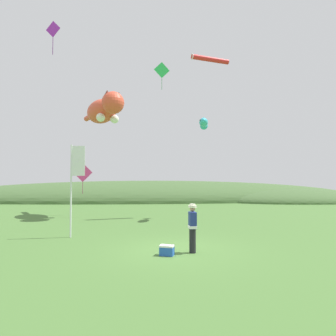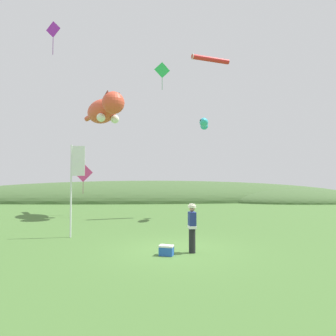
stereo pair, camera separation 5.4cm
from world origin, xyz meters
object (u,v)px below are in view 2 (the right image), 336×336
(picnic_cooler, at_px, (166,250))
(kite_giant_cat, at_px, (104,110))
(kite_diamond_violet, at_px, (53,30))
(kite_diamond_green, at_px, (162,70))
(festival_attendant, at_px, (192,226))
(kite_spool, at_px, (171,247))
(kite_tube_streamer, at_px, (210,59))
(kite_diamond_pink, at_px, (83,173))
(kite_fish_windsock, at_px, (204,123))
(festival_banner_pole, at_px, (75,176))

(picnic_cooler, bearing_deg, kite_giant_cat, 107.24)
(kite_diamond_violet, bearing_deg, kite_diamond_green, 48.56)
(festival_attendant, relative_size, kite_spool, 8.42)
(festival_attendant, relative_size, kite_tube_streamer, 0.59)
(kite_diamond_violet, bearing_deg, picnic_cooler, -42.23)
(kite_diamond_green, bearing_deg, picnic_cooler, -93.04)
(picnic_cooler, height_order, kite_diamond_pink, kite_diamond_pink)
(kite_diamond_pink, bearing_deg, picnic_cooler, -67.20)
(kite_diamond_pink, distance_m, kite_diamond_green, 9.87)
(kite_fish_windsock, bearing_deg, kite_tube_streamer, 58.37)
(kite_diamond_green, bearing_deg, kite_giant_cat, 177.84)
(festival_attendant, height_order, kite_spool, festival_attendant)
(kite_giant_cat, xyz_separation_m, kite_diamond_violet, (-1.73, -7.05, 2.49))
(festival_attendant, xyz_separation_m, kite_tube_streamer, (3.16, 10.53, 10.64))
(kite_diamond_pink, bearing_deg, kite_spool, -64.87)
(festival_banner_pole, relative_size, kite_tube_streamer, 1.42)
(kite_diamond_pink, relative_size, kite_diamond_green, 1.10)
(kite_fish_windsock, bearing_deg, picnic_cooler, -109.34)
(kite_tube_streamer, bearing_deg, kite_diamond_pink, 168.60)
(kite_giant_cat, relative_size, kite_diamond_violet, 3.54)
(kite_spool, bearing_deg, kite_diamond_green, 87.94)
(festival_attendant, height_order, festival_banner_pole, festival_banner_pole)
(kite_tube_streamer, height_order, kite_diamond_pink, kite_tube_streamer)
(kite_fish_windsock, xyz_separation_m, kite_diamond_violet, (-8.83, -4.67, 3.78))
(kite_spool, relative_size, festival_banner_pole, 0.05)
(kite_fish_windsock, bearing_deg, kite_spool, -109.67)
(festival_banner_pole, bearing_deg, kite_fish_windsock, 38.64)
(kite_giant_cat, bearing_deg, kite_fish_windsock, -18.54)
(kite_fish_windsock, distance_m, kite_diamond_green, 5.66)
(festival_banner_pole, bearing_deg, picnic_cooler, -42.80)
(festival_attendant, distance_m, kite_fish_windsock, 11.16)
(kite_fish_windsock, height_order, kite_diamond_violet, kite_diamond_violet)
(festival_attendant, bearing_deg, picnic_cooler, -163.04)
(kite_fish_windsock, xyz_separation_m, kite_diamond_green, (-2.75, 2.22, 4.43))
(kite_spool, height_order, kite_diamond_violet, kite_diamond_violet)
(kite_diamond_green, bearing_deg, kite_diamond_violet, -131.44)
(festival_banner_pole, xyz_separation_m, kite_fish_windsock, (7.39, 5.91, 3.78))
(kite_diamond_violet, bearing_deg, festival_banner_pole, -40.59)
(kite_diamond_violet, bearing_deg, kite_spool, -35.97)
(kite_spool, bearing_deg, kite_fish_windsock, 70.33)
(kite_giant_cat, bearing_deg, kite_diamond_pink, 155.64)
(festival_banner_pole, height_order, kite_diamond_pink, festival_banner_pole)
(kite_fish_windsock, bearing_deg, kite_giant_cat, 161.46)
(festival_attendant, bearing_deg, festival_banner_pole, 145.50)
(kite_fish_windsock, relative_size, kite_diamond_green, 1.02)
(kite_tube_streamer, bearing_deg, kite_giant_cat, 171.51)
(festival_banner_pole, xyz_separation_m, kite_diamond_green, (4.64, 8.12, 8.21))
(festival_attendant, height_order, kite_diamond_pink, kite_diamond_pink)
(festival_attendant, relative_size, festival_banner_pole, 0.41)
(kite_diamond_violet, bearing_deg, festival_attendant, -35.96)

